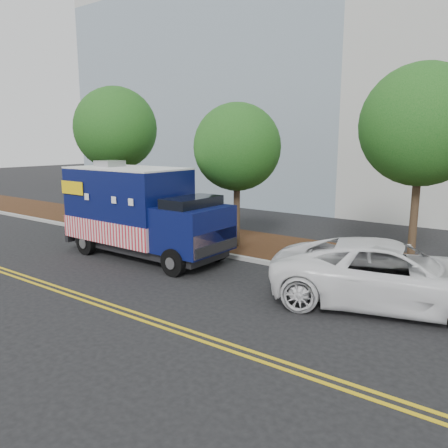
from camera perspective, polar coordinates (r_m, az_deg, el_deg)
The scene contains 11 objects.
ground at distance 16.94m, azimuth -7.94°, elevation -4.25°, with size 120.00×120.00×0.00m, color black.
curb at distance 17.92m, azimuth -4.84°, elevation -3.10°, with size 120.00×0.18×0.15m, color #9E9E99.
mulch_strip at distance 19.51m, azimuth -0.79°, elevation -1.90°, with size 120.00×4.00×0.15m, color black.
centerline_near at distance 14.24m, azimuth -20.60°, elevation -7.78°, with size 120.00×0.10×0.01m, color gold.
centerline_far at distance 14.11m, azimuth -21.45°, elevation -8.00°, with size 120.00×0.10×0.01m, color gold.
tree_a at distance 23.03m, azimuth -13.98°, elevation 11.99°, with size 4.11×4.11×7.03m.
tree_b at distance 17.43m, azimuth 1.72°, elevation 9.98°, with size 3.45×3.45×5.86m.
tree_c at distance 15.82m, azimuth 24.39°, elevation 11.63°, with size 3.96×3.96×6.85m.
sign_post at distance 21.15m, azimuth -14.35°, elevation 1.86°, with size 0.06×0.06×2.40m, color #473828.
food_truck at distance 16.92m, azimuth -11.01°, elevation 1.30°, with size 6.89×2.68×3.61m.
white_car at distance 12.52m, azimuth 20.94°, elevation -6.18°, with size 2.89×6.28×1.74m, color white.
Camera 1 is at (11.45, -11.69, 4.39)m, focal length 35.00 mm.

